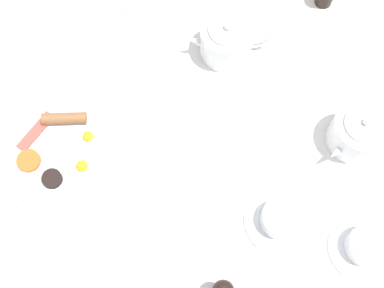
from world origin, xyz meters
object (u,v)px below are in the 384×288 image
object	(u,v)px
teacup_with_saucer_left	(367,246)
teacup_with_saucer_right	(280,219)
breakfast_plate	(61,149)
teapot_near	(359,131)
spoon_for_tea	(135,17)
fork_by_plate	(30,22)
teapot_far	(227,40)
knife_by_plate	(186,187)

from	to	relation	value
teacup_with_saucer_left	teacup_with_saucer_right	world-z (taller)	same
breakfast_plate	teapot_near	xyz separation A→B (m)	(-0.06, 0.68, 0.04)
breakfast_plate	spoon_for_tea	distance (m)	0.39
breakfast_plate	fork_by_plate	distance (m)	0.36
teapot_near	teapot_far	bearing A→B (deg)	-81.17
teacup_with_saucer_left	teacup_with_saucer_right	size ratio (longest dim) A/B	1.00
breakfast_plate	teacup_with_saucer_left	bearing A→B (deg)	74.57
teapot_far	teacup_with_saucer_right	bearing A→B (deg)	100.65
teacup_with_saucer_left	fork_by_plate	world-z (taller)	teacup_with_saucer_left
teapot_far	teacup_with_saucer_right	size ratio (longest dim) A/B	1.38
teacup_with_saucer_right	spoon_for_tea	xyz separation A→B (m)	(-0.50, -0.36, -0.02)
teapot_far	teacup_with_saucer_left	size ratio (longest dim) A/B	1.38
knife_by_plate	spoon_for_tea	bearing A→B (deg)	-160.66
breakfast_plate	teacup_with_saucer_left	size ratio (longest dim) A/B	1.80
teapot_near	breakfast_plate	bearing A→B (deg)	-40.08
breakfast_plate	teacup_with_saucer_right	distance (m)	0.52
knife_by_plate	fork_by_plate	bearing A→B (deg)	-134.55
teapot_near	fork_by_plate	world-z (taller)	teapot_near
breakfast_plate	teapot_near	bearing A→B (deg)	95.22
spoon_for_tea	teapot_far	bearing A→B (deg)	70.49
knife_by_plate	teapot_near	bearing A→B (deg)	109.64
breakfast_plate	fork_by_plate	xyz separation A→B (m)	(-0.34, -0.12, -0.01)
teapot_near	teacup_with_saucer_right	distance (m)	0.27
teacup_with_saucer_right	fork_by_plate	bearing A→B (deg)	-127.28
breakfast_plate	teapot_far	xyz separation A→B (m)	(-0.28, 0.37, 0.04)
breakfast_plate	teacup_with_saucer_left	distance (m)	0.71
teapot_near	knife_by_plate	size ratio (longest dim) A/B	0.77
breakfast_plate	teapot_far	bearing A→B (deg)	126.99
teapot_near	spoon_for_tea	size ratio (longest dim) A/B	1.34
teapot_far	teacup_with_saucer_right	distance (m)	0.44
spoon_for_tea	fork_by_plate	bearing A→B (deg)	-84.31
breakfast_plate	knife_by_plate	bearing A→B (deg)	75.83
teacup_with_saucer_left	knife_by_plate	bearing A→B (deg)	-106.36
teacup_with_saucer_left	knife_by_plate	world-z (taller)	teacup_with_saucer_left
teacup_with_saucer_right	spoon_for_tea	distance (m)	0.62
teacup_with_saucer_left	teapot_far	bearing A→B (deg)	-146.28
teapot_far	spoon_for_tea	size ratio (longest dim) A/B	1.77
teacup_with_saucer_right	fork_by_plate	distance (m)	0.79
knife_by_plate	breakfast_plate	bearing A→B (deg)	-104.17
teapot_near	teapot_far	xyz separation A→B (m)	(-0.22, -0.30, 0.00)
teapot_near	teacup_with_saucer_left	world-z (taller)	teapot_near
teacup_with_saucer_left	teacup_with_saucer_right	bearing A→B (deg)	-105.03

